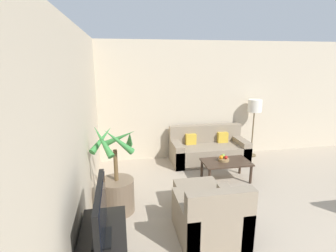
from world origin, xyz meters
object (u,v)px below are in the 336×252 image
(floor_lamp, at_px, (255,109))
(coffee_table, at_px, (226,164))
(apple_red, at_px, (226,157))
(ottoman, at_px, (197,194))
(television, at_px, (101,215))
(sofa_loveseat, at_px, (208,150))
(apple_green, at_px, (223,156))
(potted_palm, at_px, (117,187))
(fruit_bowl, at_px, (224,160))
(armchair, at_px, (210,219))
(orange_fruit, at_px, (221,157))

(floor_lamp, bearing_deg, coffee_table, -135.07)
(apple_red, height_order, ottoman, apple_red)
(television, distance_m, sofa_loveseat, 3.85)
(sofa_loveseat, bearing_deg, apple_green, -91.26)
(potted_palm, xyz_separation_m, ottoman, (1.24, -0.06, -0.22))
(fruit_bowl, xyz_separation_m, ottoman, (-0.78, -0.82, -0.22))
(sofa_loveseat, distance_m, armchair, 2.69)
(apple_red, bearing_deg, apple_green, 110.98)
(armchair, height_order, ottoman, armchair)
(television, xyz_separation_m, sofa_loveseat, (2.18, 3.12, -0.59))
(fruit_bowl, height_order, ottoman, fruit_bowl)
(fruit_bowl, distance_m, orange_fruit, 0.08)
(floor_lamp, bearing_deg, ottoman, -135.71)
(potted_palm, height_order, floor_lamp, potted_palm)
(fruit_bowl, xyz_separation_m, apple_green, (0.00, 0.05, 0.06))
(potted_palm, height_order, orange_fruit, potted_palm)
(apple_red, relative_size, orange_fruit, 0.89)
(potted_palm, distance_m, orange_fruit, 2.10)
(floor_lamp, distance_m, apple_red, 1.75)
(television, height_order, apple_red, television)
(potted_palm, distance_m, ottoman, 1.26)
(floor_lamp, bearing_deg, orange_fruit, -138.17)
(ottoman, bearing_deg, sofa_loveseat, 65.33)
(television, relative_size, apple_red, 13.65)
(orange_fruit, bearing_deg, floor_lamp, 41.83)
(armchair, bearing_deg, apple_red, 61.04)
(apple_green, xyz_separation_m, orange_fruit, (-0.06, -0.06, -0.00))
(floor_lamp, bearing_deg, potted_palm, -150.03)
(potted_palm, bearing_deg, ottoman, -2.99)
(floor_lamp, bearing_deg, apple_red, -135.49)
(armchair, bearing_deg, television, -156.66)
(coffee_table, bearing_deg, potted_palm, -161.00)
(coffee_table, height_order, apple_red, apple_red)
(apple_green, bearing_deg, floor_lamp, 41.78)
(television, bearing_deg, potted_palm, 84.80)
(floor_lamp, distance_m, apple_green, 1.72)
(apple_red, bearing_deg, ottoman, -136.01)
(armchair, relative_size, ottoman, 1.27)
(coffee_table, xyz_separation_m, ottoman, (-0.82, -0.78, -0.14))
(apple_red, relative_size, apple_green, 0.85)
(potted_palm, bearing_deg, floor_lamp, 29.97)
(apple_green, xyz_separation_m, armchair, (-0.84, -1.66, -0.20))
(floor_lamp, xyz_separation_m, armchair, (-2.02, -2.70, -0.89))
(sofa_loveseat, xyz_separation_m, orange_fruit, (-0.08, -0.95, 0.19))
(television, xyz_separation_m, floor_lamp, (3.33, 3.27, 0.31))
(orange_fruit, bearing_deg, fruit_bowl, 7.89)
(fruit_bowl, height_order, armchair, armchair)
(television, bearing_deg, sofa_loveseat, 55.03)
(television, height_order, ottoman, television)
(armchair, bearing_deg, fruit_bowl, 62.38)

